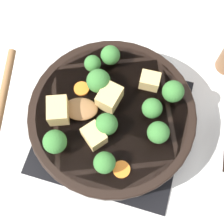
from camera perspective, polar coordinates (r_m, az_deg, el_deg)
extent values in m
plane|color=silver|center=(0.70, 0.00, -2.57)|extent=(2.40, 2.40, 0.00)
cube|color=black|center=(0.69, 0.00, -2.46)|extent=(0.31, 0.31, 0.01)
torus|color=black|center=(0.68, 0.00, -2.03)|extent=(0.24, 0.24, 0.01)
cube|color=black|center=(0.68, 0.00, -2.03)|extent=(0.01, 0.23, 0.01)
cube|color=black|center=(0.68, 0.00, -2.03)|extent=(0.23, 0.01, 0.01)
cylinder|color=black|center=(0.64, 0.00, -0.97)|extent=(0.33, 0.33, 0.06)
cylinder|color=#5B3316|center=(0.64, 0.00, -0.85)|extent=(0.30, 0.30, 0.05)
torus|color=black|center=(0.62, 0.00, -0.13)|extent=(0.34, 0.34, 0.01)
ellipsoid|color=olive|center=(0.61, -5.78, 0.56)|extent=(0.06, 0.08, 0.01)
cylinder|color=olive|center=(0.65, -19.57, 1.34)|extent=(0.24, 0.07, 0.02)
cube|color=#DBB770|center=(0.60, -9.84, 0.26)|extent=(0.06, 0.05, 0.04)
cube|color=#DBB770|center=(0.63, 6.92, 5.68)|extent=(0.03, 0.04, 0.03)
cube|color=#DBB770|center=(0.58, -3.31, -4.38)|extent=(0.05, 0.05, 0.03)
cube|color=#DBB770|center=(0.61, -0.48, 2.72)|extent=(0.06, 0.05, 0.04)
cylinder|color=#709956|center=(0.63, -2.41, 4.73)|extent=(0.01, 0.01, 0.01)
sphere|color=#387533|center=(0.61, -2.49, 5.70)|extent=(0.05, 0.05, 0.05)
cylinder|color=#709956|center=(0.58, -1.33, -9.67)|extent=(0.01, 0.01, 0.01)
sphere|color=#387533|center=(0.56, -1.38, -9.24)|extent=(0.04, 0.04, 0.04)
cylinder|color=#709956|center=(0.60, -10.03, -5.96)|extent=(0.01, 0.01, 0.01)
sphere|color=#387533|center=(0.58, -10.40, -5.36)|extent=(0.04, 0.04, 0.04)
cylinder|color=#709956|center=(0.66, -0.30, 9.41)|extent=(0.01, 0.01, 0.01)
sphere|color=#387533|center=(0.64, -0.31, 10.35)|extent=(0.04, 0.04, 0.04)
cylinder|color=#709956|center=(0.63, 10.75, 2.87)|extent=(0.01, 0.01, 0.01)
sphere|color=#387533|center=(0.61, 11.11, 3.71)|extent=(0.04, 0.04, 0.04)
cylinder|color=#709956|center=(0.60, 8.18, -4.34)|extent=(0.01, 0.01, 0.01)
sphere|color=#387533|center=(0.58, 8.47, -3.72)|extent=(0.04, 0.04, 0.04)
cylinder|color=#709956|center=(0.60, -0.81, -2.97)|extent=(0.01, 0.01, 0.01)
sphere|color=#387533|center=(0.58, -0.84, -2.29)|extent=(0.04, 0.04, 0.04)
cylinder|color=#709956|center=(0.65, -3.48, 8.01)|extent=(0.01, 0.01, 0.01)
sphere|color=#387533|center=(0.63, -3.58, 8.84)|extent=(0.03, 0.03, 0.03)
cylinder|color=#709956|center=(0.61, 7.11, -0.03)|extent=(0.01, 0.01, 0.01)
sphere|color=#387533|center=(0.59, 7.34, 0.69)|extent=(0.04, 0.04, 0.04)
cylinder|color=orange|center=(0.58, 1.74, -10.44)|extent=(0.03, 0.03, 0.01)
cylinder|color=orange|center=(0.64, -5.59, 4.27)|extent=(0.03, 0.03, 0.01)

